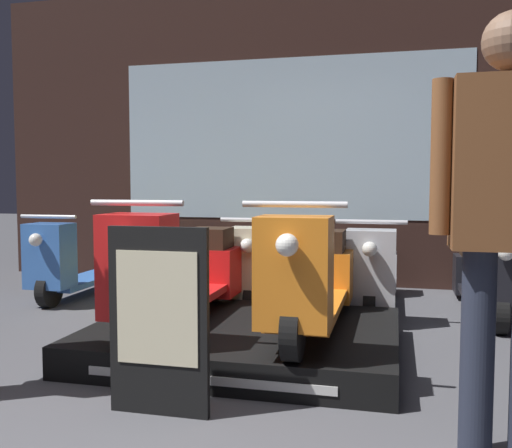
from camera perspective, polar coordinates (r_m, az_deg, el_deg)
name	(u,v)px	position (r m, az deg, el deg)	size (l,w,h in m)	color
ground_plane	(119,442)	(2.62, -13.54, -20.46)	(30.00, 30.00, 0.00)	#4C4C51
shop_wall_back	(290,135)	(6.18, 3.46, 8.92)	(6.73, 0.09, 3.20)	#331E19
display_platform	(244,339)	(3.69, -1.17, -11.47)	(1.90, 1.49, 0.19)	black
scooter_display_left	(180,273)	(3.72, -7.62, -4.86)	(0.53, 1.67, 0.81)	black
scooter_display_right	(311,278)	(3.50, 5.56, -5.41)	(0.53, 1.67, 0.81)	black
scooter_backrow_0	(87,261)	(5.81, -16.56, -3.59)	(0.53, 1.67, 0.81)	black
scooter_backrow_1	(175,265)	(5.41, -8.15, -4.03)	(0.53, 1.67, 0.81)	black
scooter_backrow_2	(270,268)	(5.14, 1.38, -4.42)	(0.53, 1.67, 0.81)	black
scooter_backrow_3	(373,272)	(5.02, 11.66, -4.71)	(0.53, 1.67, 0.81)	black
scooter_backrow_4	(487,276)	(5.07, 22.08, -4.84)	(0.53, 1.67, 0.81)	black
person_right_browsing	(508,200)	(2.39, 23.86, 2.18)	(0.58, 0.23, 1.73)	#232838
price_sign_board	(159,320)	(2.72, -9.72, -9.49)	(0.49, 0.04, 0.89)	black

